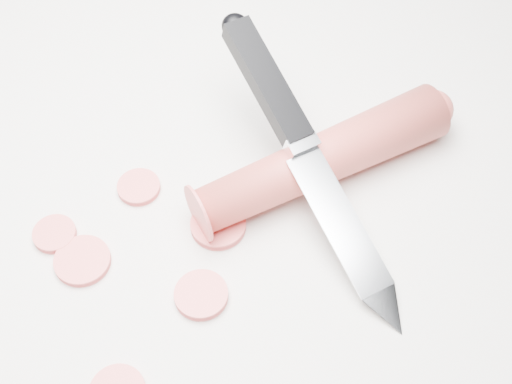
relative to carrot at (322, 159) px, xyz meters
The scene contains 8 objects.
ground 0.12m from the carrot, 132.61° to the right, with size 2.40×2.40×0.00m, color silver.
carrot is the anchor object (origin of this frame).
carrot_slice_0 0.19m from the carrot, 125.89° to the right, with size 0.03×0.03×0.01m, color #E65250.
carrot_slice_2 0.13m from the carrot, 91.40° to the right, with size 0.04×0.04×0.01m, color #E65250.
carrot_slice_3 0.13m from the carrot, 136.37° to the right, with size 0.03×0.03×0.01m, color #E65250.
carrot_slice_4 0.18m from the carrot, 117.48° to the right, with size 0.04×0.04×0.01m, color #E65250.
carrot_slice_5 0.09m from the carrot, 110.21° to the right, with size 0.04×0.04×0.01m, color #E65250.
kitchen_knife 0.03m from the carrot, 78.37° to the right, with size 0.24×0.12×0.08m, color silver, non-canonical shape.
Camera 1 is at (0.24, -0.19, 0.42)m, focal length 50.00 mm.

